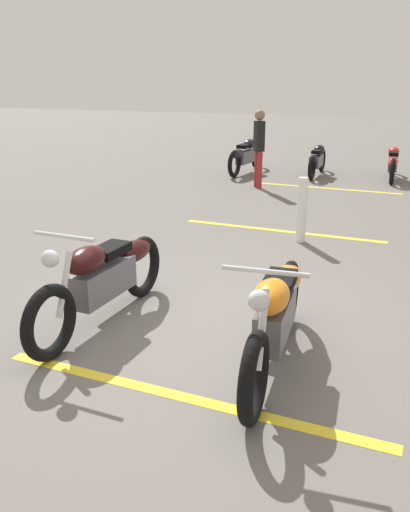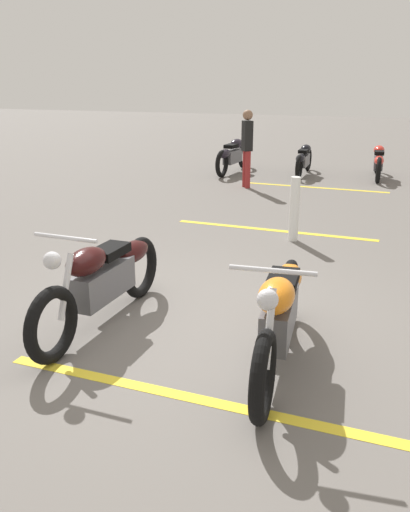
% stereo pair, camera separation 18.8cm
% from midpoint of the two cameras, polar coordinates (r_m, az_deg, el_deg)
% --- Properties ---
extents(ground_plane, '(60.00, 60.00, 0.00)m').
position_cam_midpoint_polar(ground_plane, '(5.37, 0.04, -7.39)').
color(ground_plane, '#66605B').
extents(motorcycle_bright_foreground, '(2.23, 0.62, 1.04)m').
position_cam_midpoint_polar(motorcycle_bright_foreground, '(4.59, 8.50, -5.88)').
color(motorcycle_bright_foreground, black).
rests_on(motorcycle_bright_foreground, ground).
extents(motorcycle_dark_foreground, '(2.23, 0.62, 1.04)m').
position_cam_midpoint_polar(motorcycle_dark_foreground, '(5.41, -9.43, -2.14)').
color(motorcycle_dark_foreground, black).
rests_on(motorcycle_dark_foreground, ground).
extents(motorcycle_row_far_left, '(1.98, 0.30, 0.74)m').
position_cam_midpoint_polar(motorcycle_row_far_left, '(13.68, 19.26, 9.16)').
color(motorcycle_row_far_left, black).
rests_on(motorcycle_row_far_left, ground).
extents(motorcycle_row_left, '(1.90, 0.24, 0.72)m').
position_cam_midpoint_polar(motorcycle_row_left, '(13.71, 11.92, 9.73)').
color(motorcycle_row_left, black).
rests_on(motorcycle_row_left, ground).
extents(motorcycle_row_center, '(2.16, 0.37, 0.81)m').
position_cam_midpoint_polar(motorcycle_row_center, '(13.87, 4.61, 10.37)').
color(motorcycle_row_center, black).
rests_on(motorcycle_row_center, ground).
extents(bystander_near_row, '(0.29, 0.28, 1.64)m').
position_cam_midpoint_polar(bystander_near_row, '(11.97, 6.07, 11.37)').
color(bystander_near_row, maroon).
rests_on(bystander_near_row, ground).
extents(bollard_post, '(0.14, 0.14, 0.95)m').
position_cam_midpoint_polar(bollard_post, '(8.10, 10.65, 4.71)').
color(bollard_post, white).
rests_on(bollard_post, ground).
extents(parking_stripe_near, '(0.26, 3.20, 0.01)m').
position_cam_midpoint_polar(parking_stripe_near, '(4.31, -1.21, -14.36)').
color(parking_stripe_near, yellow).
rests_on(parking_stripe_near, ground).
extents(parking_stripe_mid, '(0.26, 3.20, 0.01)m').
position_cam_midpoint_polar(parking_stripe_mid, '(8.72, 8.56, 2.58)').
color(parking_stripe_mid, yellow).
rests_on(parking_stripe_mid, ground).
extents(parking_stripe_far, '(0.26, 3.20, 0.01)m').
position_cam_midpoint_polar(parking_stripe_far, '(12.28, 12.80, 6.88)').
color(parking_stripe_far, yellow).
rests_on(parking_stripe_far, ground).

